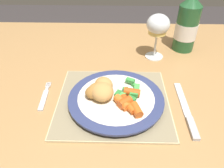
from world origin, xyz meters
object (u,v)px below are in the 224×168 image
(dinner_plate, at_px, (113,99))
(fork, at_px, (43,98))
(table_knife, at_px, (186,113))
(dining_table, at_px, (115,98))
(bottle, at_px, (186,24))
(wine_glass, at_px, (157,26))

(dinner_plate, relative_size, fork, 2.09)
(fork, relative_size, table_knife, 0.57)
(dining_table, distance_m, dinner_plate, 0.16)
(dining_table, height_order, table_knife, table_knife)
(dining_table, bearing_deg, bottle, 38.42)
(dining_table, height_order, wine_glass, wine_glass)
(fork, xyz_separation_m, wine_glass, (0.34, 0.24, 0.11))
(dinner_plate, xyz_separation_m, bottle, (0.26, 0.32, 0.08))
(table_knife, bearing_deg, dining_table, 140.50)
(table_knife, relative_size, bottle, 0.77)
(dinner_plate, bearing_deg, wine_glass, 61.18)
(bottle, bearing_deg, fork, -146.36)
(table_knife, distance_m, bottle, 0.37)
(table_knife, distance_m, wine_glass, 0.32)
(dining_table, bearing_deg, fork, -153.19)
(table_knife, height_order, bottle, bottle)
(dining_table, xyz_separation_m, bottle, (0.25, 0.20, 0.19))
(fork, distance_m, wine_glass, 0.43)
(fork, distance_m, bottle, 0.56)
(fork, height_order, wine_glass, wine_glass)
(dinner_plate, xyz_separation_m, wine_glass, (0.14, 0.26, 0.10))
(dinner_plate, relative_size, bottle, 0.92)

